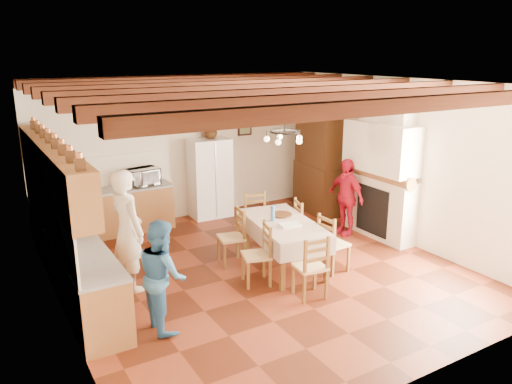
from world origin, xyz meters
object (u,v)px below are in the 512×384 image
refrigerator (209,178)px  chair_end_near (310,266)px  hutch (319,158)px  chair_right_far (307,226)px  chair_left_far (231,236)px  person_woman_red (346,197)px  chair_end_far (257,220)px  person_man (128,230)px  microwave (143,177)px  dining_table (283,226)px  person_woman_blue (162,275)px  chair_left_near (256,254)px  chair_right_near (334,243)px

refrigerator → chair_end_near: 4.17m
refrigerator → hutch: (2.20, -0.96, 0.35)m
hutch → chair_right_far: (-1.59, -1.77, -0.72)m
chair_left_far → refrigerator: bearing=172.8°
chair_right_far → person_woman_red: person_woman_red is taller
refrigerator → chair_end_far: 2.04m
refrigerator → person_man: person_man is taller
hutch → chair_right_far: hutch is taller
person_woman_red → microwave: (-3.23, 2.30, 0.32)m
dining_table → chair_right_far: (0.73, 0.33, -0.22)m
person_man → person_woman_blue: bearing=168.3°
refrigerator → microwave: 1.48m
chair_end_far → hutch: bearing=45.6°
person_woman_red → hutch: bearing=160.3°
microwave → chair_left_near: bearing=-88.9°
chair_right_near → person_man: person_man is taller
chair_right_near → microwave: microwave is taller
chair_right_far → person_woman_blue: bearing=127.0°
person_woman_blue → dining_table: bearing=-70.7°
refrigerator → person_man: size_ratio=0.92×
chair_right_near → chair_end_near: same height
person_man → person_woman_blue: person_man is taller
dining_table → chair_left_near: bearing=-155.5°
chair_left_far → person_woman_red: bearing=103.5°
chair_end_near → person_woman_blue: (-2.11, 0.29, 0.25)m
hutch → person_woman_blue: (-4.69, -2.89, -0.47)m
refrigerator → chair_left_near: 3.50m
chair_right_near → person_woman_red: size_ratio=0.64×
chair_right_far → chair_end_far: size_ratio=1.00×
hutch → dining_table: (-2.33, -2.10, -0.50)m
refrigerator → chair_left_far: (-0.80, -2.52, -0.36)m
chair_end_near → chair_right_near: bearing=-140.9°
dining_table → person_woman_blue: (-2.36, -0.79, 0.03)m
person_woman_red → person_man: bearing=-90.8°
hutch → microwave: 3.76m
dining_table → hutch: bearing=42.1°
dining_table → chair_right_far: size_ratio=1.99×
microwave → chair_end_far: bearing=-62.7°
chair_left_far → chair_right_far: size_ratio=1.00×
refrigerator → person_woman_red: size_ratio=1.13×
refrigerator → chair_right_near: (0.48, -3.61, -0.36)m
hutch → chair_left_far: hutch is taller
chair_end_near → chair_end_far: bearing=-92.4°
chair_end_near → person_woman_blue: bearing=-0.2°
chair_end_far → person_woman_red: bearing=8.0°
refrigerator → person_woman_blue: (-2.49, -3.84, -0.12)m
hutch → chair_left_far: 3.46m
dining_table → person_woman_blue: 2.49m
refrigerator → microwave: bearing=-174.8°
chair_left_far → chair_right_near: 1.68m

